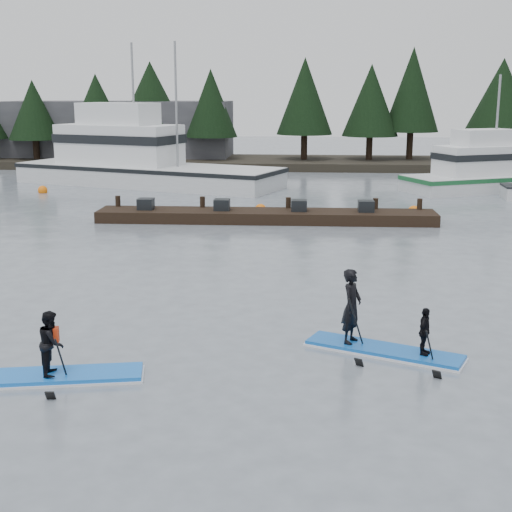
# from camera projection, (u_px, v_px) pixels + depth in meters

# --- Properties ---
(ground) EXTENTS (160.00, 160.00, 0.00)m
(ground) POSITION_uv_depth(u_px,v_px,m) (235.00, 370.00, 15.15)
(ground) COLOR slate
(ground) RESTS_ON ground
(far_shore) EXTENTS (70.00, 8.00, 0.60)m
(far_shore) POSITION_uv_depth(u_px,v_px,m) (290.00, 163.00, 55.88)
(far_shore) COLOR #2D281E
(far_shore) RESTS_ON ground
(treeline) EXTENTS (60.00, 4.00, 8.00)m
(treeline) POSITION_uv_depth(u_px,v_px,m) (290.00, 167.00, 55.95)
(treeline) COLOR black
(treeline) RESTS_ON ground
(waterfront_building) EXTENTS (18.00, 6.00, 5.00)m
(waterfront_building) POSITION_uv_depth(u_px,v_px,m) (120.00, 132.00, 58.35)
(waterfront_building) COLOR #4C4C51
(waterfront_building) RESTS_ON ground
(fishing_boat_large) EXTENTS (17.68, 10.43, 9.71)m
(fishing_boat_large) POSITION_uv_depth(u_px,v_px,m) (140.00, 173.00, 45.09)
(fishing_boat_large) COLOR silver
(fishing_boat_large) RESTS_ON ground
(fishing_boat_medium) EXTENTS (12.38, 8.09, 7.50)m
(fishing_boat_medium) POSITION_uv_depth(u_px,v_px,m) (496.00, 181.00, 42.71)
(fishing_boat_medium) COLOR silver
(fishing_boat_medium) RESTS_ON ground
(floating_dock) EXTENTS (15.29, 2.19, 0.51)m
(floating_dock) POSITION_uv_depth(u_px,v_px,m) (266.00, 216.00, 32.30)
(floating_dock) COLOR black
(floating_dock) RESTS_ON ground
(buoy_d) EXTENTS (0.64, 0.64, 0.64)m
(buoy_d) POSITION_uv_depth(u_px,v_px,m) (414.00, 216.00, 33.82)
(buoy_d) COLOR orange
(buoy_d) RESTS_ON ground
(buoy_b) EXTENTS (0.56, 0.56, 0.56)m
(buoy_b) POSITION_uv_depth(u_px,v_px,m) (261.00, 213.00, 34.71)
(buoy_b) COLOR orange
(buoy_b) RESTS_ON ground
(buoy_a) EXTENTS (0.55, 0.55, 0.55)m
(buoy_a) POSITION_uv_depth(u_px,v_px,m) (43.00, 193.00, 41.47)
(buoy_a) COLOR orange
(buoy_a) RESTS_ON ground
(paddleboard_solo) EXTENTS (3.68, 1.54, 1.88)m
(paddleboard_solo) POSITION_uv_depth(u_px,v_px,m) (53.00, 359.00, 14.54)
(paddleboard_solo) COLOR blue
(paddleboard_solo) RESTS_ON ground
(paddleboard_duo) EXTENTS (3.57, 2.18, 2.38)m
(paddleboard_duo) POSITION_uv_depth(u_px,v_px,m) (376.00, 327.00, 16.09)
(paddleboard_duo) COLOR blue
(paddleboard_duo) RESTS_ON ground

